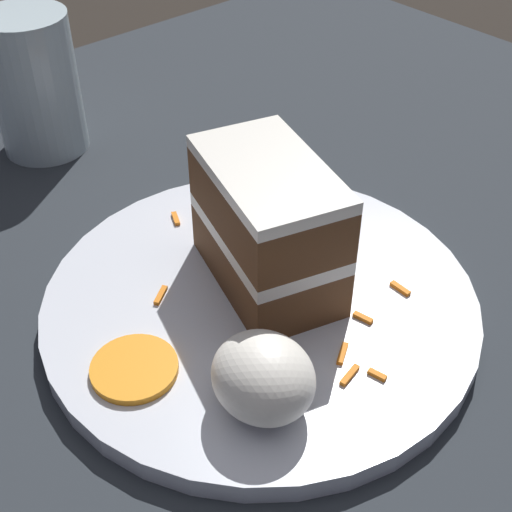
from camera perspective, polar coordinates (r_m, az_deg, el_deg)
ground_plane at (r=0.52m, az=-0.89°, el=-7.06°), size 6.00×6.00×0.00m
dining_table at (r=0.51m, az=-0.90°, el=-6.15°), size 0.98×1.12×0.02m
plate at (r=0.51m, az=-0.00°, el=-3.56°), size 0.31×0.31×0.02m
cake_slice at (r=0.48m, az=0.97°, el=2.43°), size 0.13×0.10×0.10m
cream_dollop at (r=0.42m, az=0.58°, el=-9.67°), size 0.06×0.06×0.05m
orange_garnish at (r=0.46m, az=-9.57°, el=-9.00°), size 0.06×0.06×0.00m
carrot_shreds_scatter at (r=0.50m, az=4.23°, el=-2.74°), size 0.23×0.19×0.00m
drinking_glass at (r=0.70m, az=-17.13°, el=12.34°), size 0.08×0.08×0.13m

